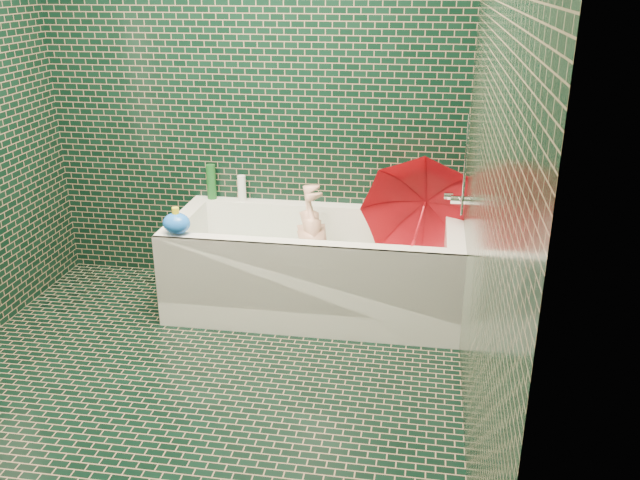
% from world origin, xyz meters
% --- Properties ---
extents(floor, '(2.80, 2.80, 0.00)m').
position_xyz_m(floor, '(0.00, 0.00, 0.00)').
color(floor, black).
rests_on(floor, ground).
extents(wall_back, '(2.80, 0.00, 2.80)m').
position_xyz_m(wall_back, '(0.00, 1.40, 1.25)').
color(wall_back, black).
rests_on(wall_back, floor).
extents(wall_right, '(0.00, 2.80, 2.80)m').
position_xyz_m(wall_right, '(1.30, 0.00, 1.25)').
color(wall_right, black).
rests_on(wall_right, floor).
extents(bathtub, '(1.70, 0.75, 0.55)m').
position_xyz_m(bathtub, '(0.45, 1.01, 0.21)').
color(bathtub, white).
rests_on(bathtub, floor).
extents(bath_mat, '(1.35, 0.47, 0.01)m').
position_xyz_m(bath_mat, '(0.45, 1.02, 0.16)').
color(bath_mat, green).
rests_on(bath_mat, bathtub).
extents(water, '(1.48, 0.53, 0.00)m').
position_xyz_m(water, '(0.45, 1.02, 0.30)').
color(water, silver).
rests_on(water, bathtub).
extents(faucet, '(0.18, 0.19, 0.55)m').
position_xyz_m(faucet, '(1.26, 1.02, 0.77)').
color(faucet, silver).
rests_on(faucet, wall_right).
extents(child, '(0.92, 0.48, 0.28)m').
position_xyz_m(child, '(0.46, 1.05, 0.31)').
color(child, tan).
rests_on(child, bathtub).
extents(umbrella, '(0.92, 0.83, 0.90)m').
position_xyz_m(umbrella, '(1.05, 1.01, 0.58)').
color(umbrella, red).
rests_on(umbrella, bathtub).
extents(soap_bottle_a, '(0.11, 0.11, 0.23)m').
position_xyz_m(soap_bottle_a, '(1.14, 1.34, 0.55)').
color(soap_bottle_a, white).
rests_on(soap_bottle_a, bathtub).
extents(soap_bottle_b, '(0.11, 0.11, 0.18)m').
position_xyz_m(soap_bottle_b, '(1.25, 1.32, 0.55)').
color(soap_bottle_b, '#4D2079').
rests_on(soap_bottle_b, bathtub).
extents(soap_bottle_c, '(0.14, 0.14, 0.16)m').
position_xyz_m(soap_bottle_c, '(1.20, 1.32, 0.55)').
color(soap_bottle_c, '#14481C').
rests_on(soap_bottle_c, bathtub).
extents(bottle_right_tall, '(0.07, 0.07, 0.20)m').
position_xyz_m(bottle_right_tall, '(1.09, 1.35, 0.65)').
color(bottle_right_tall, '#14481C').
rests_on(bottle_right_tall, bathtub).
extents(bottle_right_pump, '(0.06, 0.06, 0.19)m').
position_xyz_m(bottle_right_pump, '(1.17, 1.33, 0.64)').
color(bottle_right_pump, silver).
rests_on(bottle_right_pump, bathtub).
extents(bottle_left_tall, '(0.07, 0.07, 0.22)m').
position_xyz_m(bottle_left_tall, '(-0.28, 1.36, 0.66)').
color(bottle_left_tall, '#14481C').
rests_on(bottle_left_tall, bathtub).
extents(bottle_left_short, '(0.07, 0.07, 0.17)m').
position_xyz_m(bottle_left_short, '(-0.07, 1.34, 0.63)').
color(bottle_left_short, white).
rests_on(bottle_left_short, bathtub).
extents(rubber_duck, '(0.13, 0.10, 0.10)m').
position_xyz_m(rubber_duck, '(1.01, 1.37, 0.60)').
color(rubber_duck, yellow).
rests_on(rubber_duck, bathtub).
extents(bath_toy, '(0.16, 0.13, 0.15)m').
position_xyz_m(bath_toy, '(-0.27, 0.71, 0.62)').
color(bath_toy, blue).
rests_on(bath_toy, bathtub).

